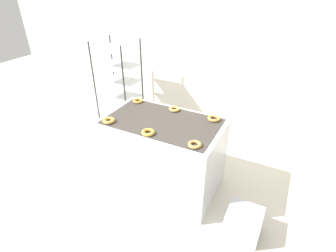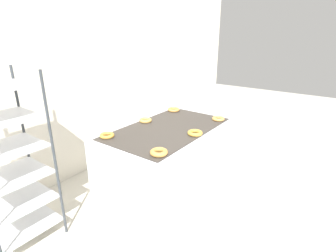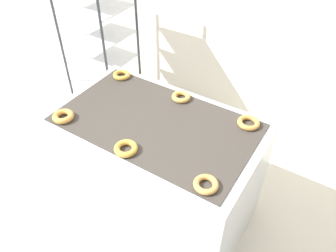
{
  "view_description": "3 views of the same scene",
  "coord_description": "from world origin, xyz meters",
  "px_view_note": "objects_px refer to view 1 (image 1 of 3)",
  "views": [
    {
      "loc": [
        1.26,
        -1.65,
        2.42
      ],
      "look_at": [
        0.0,
        0.83,
        0.79
      ],
      "focal_mm": 28.0,
      "sensor_mm": 36.0,
      "label": 1
    },
    {
      "loc": [
        -2.01,
        -0.79,
        1.86
      ],
      "look_at": [
        0.0,
        0.68,
        0.96
      ],
      "focal_mm": 28.0,
      "sensor_mm": 36.0,
      "label": 2
    },
    {
      "loc": [
        0.95,
        -0.67,
        2.33
      ],
      "look_at": [
        0.0,
        0.83,
        0.79
      ],
      "focal_mm": 35.0,
      "sensor_mm": 36.0,
      "label": 3
    }
  ],
  "objects_px": {
    "donut_near_left": "(109,120)",
    "donut_near_right": "(195,144)",
    "donut_far_left": "(138,101)",
    "glaze_bin": "(243,222)",
    "donut_far_center": "(174,109)",
    "donut_far_right": "(214,119)",
    "baking_rack_cart": "(119,90)",
    "fryer_machine": "(163,154)",
    "donut_near_center": "(148,132)"
  },
  "relations": [
    {
      "from": "donut_near_right",
      "to": "donut_far_center",
      "type": "bearing_deg",
      "value": 130.21
    },
    {
      "from": "donut_near_left",
      "to": "donut_far_right",
      "type": "bearing_deg",
      "value": 29.48
    },
    {
      "from": "donut_far_left",
      "to": "baking_rack_cart",
      "type": "bearing_deg",
      "value": 143.81
    },
    {
      "from": "baking_rack_cart",
      "to": "donut_near_right",
      "type": "xyz_separation_m",
      "value": [
        1.73,
        -1.11,
        0.15
      ]
    },
    {
      "from": "baking_rack_cart",
      "to": "donut_near_left",
      "type": "distance_m",
      "value": 1.3
    },
    {
      "from": "glaze_bin",
      "to": "donut_near_center",
      "type": "height_order",
      "value": "donut_near_center"
    },
    {
      "from": "donut_near_right",
      "to": "donut_near_left",
      "type": "bearing_deg",
      "value": -179.99
    },
    {
      "from": "fryer_machine",
      "to": "glaze_bin",
      "type": "xyz_separation_m",
      "value": [
        1.12,
        -0.31,
        -0.32
      ]
    },
    {
      "from": "glaze_bin",
      "to": "donut_near_left",
      "type": "relative_size",
      "value": 2.48
    },
    {
      "from": "donut_near_left",
      "to": "fryer_machine",
      "type": "bearing_deg",
      "value": 29.4
    },
    {
      "from": "donut_near_center",
      "to": "donut_far_center",
      "type": "height_order",
      "value": "donut_near_center"
    },
    {
      "from": "donut_far_left",
      "to": "donut_far_center",
      "type": "bearing_deg",
      "value": -0.1
    },
    {
      "from": "donut_far_right",
      "to": "baking_rack_cart",
      "type": "bearing_deg",
      "value": 163.69
    },
    {
      "from": "fryer_machine",
      "to": "donut_far_right",
      "type": "relative_size",
      "value": 9.59
    },
    {
      "from": "donut_near_center",
      "to": "donut_far_left",
      "type": "distance_m",
      "value": 0.82
    },
    {
      "from": "fryer_machine",
      "to": "donut_near_center",
      "type": "xyz_separation_m",
      "value": [
        -0.0,
        -0.32,
        0.49
      ]
    },
    {
      "from": "baking_rack_cart",
      "to": "donut_far_right",
      "type": "distance_m",
      "value": 1.81
    },
    {
      "from": "glaze_bin",
      "to": "donut_near_center",
      "type": "xyz_separation_m",
      "value": [
        -1.13,
        -0.01,
        0.8
      ]
    },
    {
      "from": "donut_near_center",
      "to": "donut_near_right",
      "type": "xyz_separation_m",
      "value": [
        0.53,
        0.01,
        -0.0
      ]
    },
    {
      "from": "fryer_machine",
      "to": "donut_near_center",
      "type": "distance_m",
      "value": 0.58
    },
    {
      "from": "baking_rack_cart",
      "to": "glaze_bin",
      "type": "relative_size",
      "value": 4.46
    },
    {
      "from": "donut_near_left",
      "to": "donut_near_right",
      "type": "height_order",
      "value": "donut_near_left"
    },
    {
      "from": "fryer_machine",
      "to": "donut_near_left",
      "type": "relative_size",
      "value": 9.82
    },
    {
      "from": "fryer_machine",
      "to": "donut_near_right",
      "type": "distance_m",
      "value": 0.78
    },
    {
      "from": "baking_rack_cart",
      "to": "donut_far_left",
      "type": "distance_m",
      "value": 0.85
    },
    {
      "from": "donut_near_center",
      "to": "baking_rack_cart",
      "type": "bearing_deg",
      "value": 137.12
    },
    {
      "from": "donut_near_right",
      "to": "donut_far_left",
      "type": "relative_size",
      "value": 1.02
    },
    {
      "from": "glaze_bin",
      "to": "donut_near_left",
      "type": "xyz_separation_m",
      "value": [
        -1.66,
        0.01,
        0.81
      ]
    },
    {
      "from": "donut_far_left",
      "to": "donut_far_center",
      "type": "relative_size",
      "value": 1.0
    },
    {
      "from": "fryer_machine",
      "to": "donut_far_left",
      "type": "bearing_deg",
      "value": 149.78
    },
    {
      "from": "donut_near_left",
      "to": "donut_far_center",
      "type": "relative_size",
      "value": 1.06
    },
    {
      "from": "fryer_machine",
      "to": "donut_far_left",
      "type": "relative_size",
      "value": 10.39
    },
    {
      "from": "donut_near_right",
      "to": "donut_far_right",
      "type": "xyz_separation_m",
      "value": [
        -0.0,
        0.6,
        0.0
      ]
    },
    {
      "from": "donut_far_left",
      "to": "donut_far_right",
      "type": "height_order",
      "value": "same"
    },
    {
      "from": "baking_rack_cart",
      "to": "donut_near_center",
      "type": "height_order",
      "value": "baking_rack_cart"
    },
    {
      "from": "donut_near_right",
      "to": "donut_far_left",
      "type": "height_order",
      "value": "same"
    },
    {
      "from": "baking_rack_cart",
      "to": "donut_near_right",
      "type": "relative_size",
      "value": 11.51
    },
    {
      "from": "fryer_machine",
      "to": "donut_far_center",
      "type": "distance_m",
      "value": 0.58
    },
    {
      "from": "donut_near_left",
      "to": "donut_far_right",
      "type": "relative_size",
      "value": 0.98
    },
    {
      "from": "glaze_bin",
      "to": "donut_near_left",
      "type": "height_order",
      "value": "donut_near_left"
    },
    {
      "from": "donut_near_left",
      "to": "donut_near_right",
      "type": "distance_m",
      "value": 1.06
    },
    {
      "from": "fryer_machine",
      "to": "donut_far_right",
      "type": "height_order",
      "value": "donut_far_right"
    },
    {
      "from": "glaze_bin",
      "to": "donut_far_center",
      "type": "bearing_deg",
      "value": 151.05
    },
    {
      "from": "donut_near_right",
      "to": "donut_far_right",
      "type": "distance_m",
      "value": 0.6
    },
    {
      "from": "donut_near_center",
      "to": "donut_far_center",
      "type": "distance_m",
      "value": 0.63
    },
    {
      "from": "donut_far_left",
      "to": "glaze_bin",
      "type": "bearing_deg",
      "value": -20.45
    },
    {
      "from": "baking_rack_cart",
      "to": "glaze_bin",
      "type": "height_order",
      "value": "baking_rack_cart"
    },
    {
      "from": "fryer_machine",
      "to": "glaze_bin",
      "type": "bearing_deg",
      "value": -15.32
    },
    {
      "from": "donut_near_left",
      "to": "donut_far_right",
      "type": "xyz_separation_m",
      "value": [
        1.06,
        0.6,
        -0.0
      ]
    },
    {
      "from": "donut_far_right",
      "to": "donut_far_left",
      "type": "bearing_deg",
      "value": 179.35
    }
  ]
}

